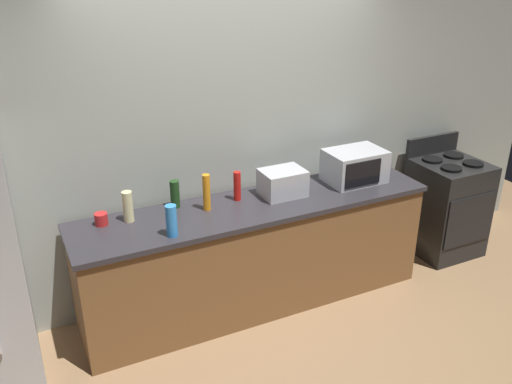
% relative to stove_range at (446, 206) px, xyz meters
% --- Properties ---
extents(ground_plane, '(8.00, 8.00, 0.00)m').
position_rel_stove_range_xyz_m(ground_plane, '(-2.00, -0.40, -0.46)').
color(ground_plane, '#93704C').
extents(back_wall, '(6.40, 0.10, 2.70)m').
position_rel_stove_range_xyz_m(back_wall, '(-2.00, 0.41, 0.89)').
color(back_wall, '#9EA399').
rests_on(back_wall, ground_plane).
extents(counter_run, '(2.84, 0.64, 0.90)m').
position_rel_stove_range_xyz_m(counter_run, '(-2.00, 0.00, -0.01)').
color(counter_run, brown).
rests_on(counter_run, ground_plane).
extents(stove_range, '(0.60, 0.61, 1.08)m').
position_rel_stove_range_xyz_m(stove_range, '(0.00, 0.00, 0.00)').
color(stove_range, black).
rests_on(stove_range, ground_plane).
extents(microwave, '(0.48, 0.35, 0.27)m').
position_rel_stove_range_xyz_m(microwave, '(-1.06, 0.05, 0.57)').
color(microwave, '#B7BABF').
rests_on(microwave, counter_run).
extents(toaster_oven, '(0.34, 0.26, 0.21)m').
position_rel_stove_range_xyz_m(toaster_oven, '(-1.74, 0.06, 0.54)').
color(toaster_oven, '#B7BABF').
rests_on(toaster_oven, counter_run).
extents(bottle_hot_sauce, '(0.06, 0.06, 0.23)m').
position_rel_stove_range_xyz_m(bottle_hot_sauce, '(-2.10, 0.13, 0.56)').
color(bottle_hot_sauce, red).
rests_on(bottle_hot_sauce, counter_run).
extents(bottle_wine, '(0.07, 0.07, 0.21)m').
position_rel_stove_range_xyz_m(bottle_wine, '(-2.57, 0.22, 0.55)').
color(bottle_wine, '#1E3F19').
rests_on(bottle_wine, counter_run).
extents(bottle_hand_soap, '(0.07, 0.07, 0.23)m').
position_rel_stove_range_xyz_m(bottle_hand_soap, '(-2.95, 0.14, 0.55)').
color(bottle_hand_soap, beige).
rests_on(bottle_hand_soap, counter_run).
extents(bottle_spray_cleaner, '(0.08, 0.08, 0.23)m').
position_rel_stove_range_xyz_m(bottle_spray_cleaner, '(-2.74, -0.21, 0.55)').
color(bottle_spray_cleaner, '#338CE5').
rests_on(bottle_spray_cleaner, counter_run).
extents(bottle_dish_soap, '(0.06, 0.06, 0.28)m').
position_rel_stove_range_xyz_m(bottle_dish_soap, '(-2.37, 0.07, 0.58)').
color(bottle_dish_soap, orange).
rests_on(bottle_dish_soap, counter_run).
extents(mug_red, '(0.09, 0.09, 0.09)m').
position_rel_stove_range_xyz_m(mug_red, '(-3.14, 0.17, 0.48)').
color(mug_red, red).
rests_on(mug_red, counter_run).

